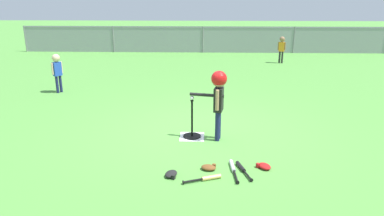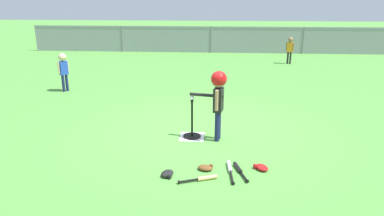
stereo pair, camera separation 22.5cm
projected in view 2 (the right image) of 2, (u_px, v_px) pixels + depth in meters
name	position (u px, v px, depth m)	size (l,w,h in m)	color
ground_plane	(200.00, 131.00, 6.69)	(60.00, 60.00, 0.00)	#51933D
home_plate	(192.00, 137.00, 6.43)	(0.44, 0.44, 0.01)	white
batting_tee	(192.00, 131.00, 6.39)	(0.32, 0.32, 0.70)	black
baseball_on_tee	(192.00, 98.00, 6.20)	(0.07, 0.07, 0.07)	white
batter_child	(218.00, 92.00, 6.03)	(0.64, 0.35, 1.24)	#191E4C
fielder_near_left	(290.00, 47.00, 13.07)	(0.28, 0.20, 0.99)	#262626
fielder_deep_left	(63.00, 67.00, 9.27)	(0.22, 0.25, 1.02)	#191E4C
spare_bat_silver	(230.00, 169.00, 5.18)	(0.10, 0.66, 0.06)	silver
spare_bat_wood	(203.00, 178.00, 4.91)	(0.54, 0.25, 0.06)	#DBB266
spare_bat_black	(239.00, 169.00, 5.16)	(0.20, 0.55, 0.06)	black
glove_by_plate	(206.00, 168.00, 5.20)	(0.25, 0.21, 0.07)	brown
glove_near_bats	(262.00, 167.00, 5.21)	(0.25, 0.27, 0.07)	#B21919
glove_tossed_aside	(167.00, 174.00, 5.03)	(0.23, 0.26, 0.07)	black
outfield_fence	(211.00, 39.00, 15.62)	(16.06, 0.06, 1.15)	slate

